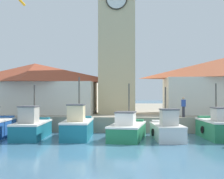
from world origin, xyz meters
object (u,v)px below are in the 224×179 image
at_px(dock_worker_near_tower, 183,107).
at_px(fishing_boat_right_inner, 219,127).
at_px(fishing_boat_center, 127,129).
at_px(warehouse_left, 35,88).
at_px(warehouse_right, 224,85).
at_px(fishing_boat_left_inner, 32,127).
at_px(fishing_boat_mid_left, 78,126).
at_px(fishing_boat_mid_right, 167,129).
at_px(clock_tower, 118,30).

bearing_deg(dock_worker_near_tower, fishing_boat_right_inner, -62.56).
bearing_deg(fishing_boat_center, fishing_boat_right_inner, 5.77).
xyz_separation_m(fishing_boat_center, warehouse_left, (-9.16, 8.15, 3.05)).
bearing_deg(warehouse_right, fishing_boat_left_inner, -150.12).
height_order(fishing_boat_mid_left, fishing_boat_mid_right, fishing_boat_mid_left).
relative_size(fishing_boat_left_inner, fishing_boat_center, 0.96).
relative_size(fishing_boat_mid_left, dock_worker_near_tower, 3.13).
distance_m(fishing_boat_right_inner, warehouse_left, 17.46).
relative_size(clock_tower, warehouse_left, 1.40).
bearing_deg(clock_tower, fishing_boat_left_inner, -122.77).
relative_size(fishing_boat_mid_left, warehouse_left, 0.42).
relative_size(fishing_boat_mid_left, fishing_boat_center, 0.96).
height_order(fishing_boat_center, clock_tower, clock_tower).
bearing_deg(fishing_boat_right_inner, fishing_boat_mid_left, -177.51).
bearing_deg(fishing_boat_mid_left, fishing_boat_right_inner, 2.49).
xyz_separation_m(clock_tower, dock_worker_near_tower, (5.61, -4.39, -7.23)).
xyz_separation_m(fishing_boat_mid_right, fishing_boat_right_inner, (3.65, 0.76, 0.09)).
distance_m(fishing_boat_mid_left, fishing_boat_right_inner, 9.83).
relative_size(fishing_boat_right_inner, warehouse_left, 0.38).
distance_m(warehouse_left, warehouse_right, 18.23).
bearing_deg(warehouse_left, fishing_boat_center, -41.66).
distance_m(fishing_boat_right_inner, warehouse_right, 9.37).
xyz_separation_m(fishing_boat_left_inner, fishing_boat_right_inner, (13.04, 0.67, 0.03)).
relative_size(fishing_boat_mid_right, warehouse_right, 0.37).
bearing_deg(fishing_boat_center, warehouse_right, 44.93).
bearing_deg(dock_worker_near_tower, fishing_boat_mid_left, -153.18).
bearing_deg(fishing_boat_left_inner, fishing_boat_right_inner, 2.93).
xyz_separation_m(fishing_boat_center, fishing_boat_right_inner, (6.33, 0.64, 0.13)).
distance_m(fishing_boat_mid_right, clock_tower, 12.85).
distance_m(fishing_boat_left_inner, fishing_boat_right_inner, 13.06).
relative_size(fishing_boat_left_inner, clock_tower, 0.30).
height_order(fishing_boat_mid_left, dock_worker_near_tower, fishing_boat_mid_left).
bearing_deg(warehouse_left, fishing_boat_mid_right, -34.92).
bearing_deg(fishing_boat_center, warehouse_left, 138.34).
height_order(warehouse_left, warehouse_right, warehouse_right).
height_order(warehouse_right, dock_worker_near_tower, warehouse_right).
height_order(clock_tower, warehouse_left, clock_tower).
distance_m(fishing_boat_left_inner, dock_worker_near_tower, 12.03).
distance_m(clock_tower, dock_worker_near_tower, 10.14).
height_order(fishing_boat_mid_right, warehouse_right, warehouse_right).
height_order(fishing_boat_left_inner, fishing_boat_right_inner, fishing_boat_right_inner).
xyz_separation_m(fishing_boat_mid_right, warehouse_left, (-11.84, 8.27, 3.01)).
bearing_deg(fishing_boat_mid_right, fishing_boat_center, 177.50).
distance_m(fishing_boat_mid_right, dock_worker_near_tower, 4.90).
xyz_separation_m(warehouse_left, warehouse_right, (18.21, 0.88, 0.25)).
xyz_separation_m(fishing_boat_right_inner, clock_tower, (-7.47, 7.98, 8.52)).
bearing_deg(warehouse_right, fishing_boat_mid_right, -124.85).
bearing_deg(fishing_boat_right_inner, warehouse_left, 154.13).
bearing_deg(clock_tower, dock_worker_near_tower, -38.04).
xyz_separation_m(fishing_boat_left_inner, fishing_boat_center, (6.71, 0.03, -0.10)).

